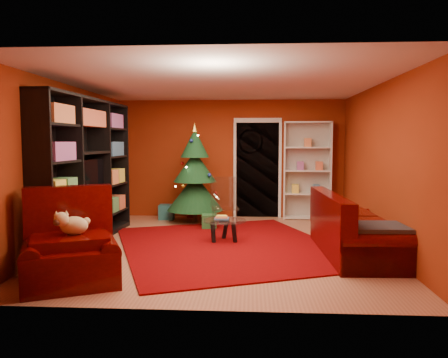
# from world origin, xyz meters

# --- Properties ---
(floor) EXTENTS (5.00, 5.50, 0.05)m
(floor) POSITION_xyz_m (0.00, 0.00, -0.03)
(floor) COLOR #A76548
(floor) RESTS_ON ground
(ceiling) EXTENTS (5.00, 5.50, 0.05)m
(ceiling) POSITION_xyz_m (0.00, 0.00, 2.62)
(ceiling) COLOR silver
(ceiling) RESTS_ON wall_back
(wall_back) EXTENTS (5.00, 0.05, 2.60)m
(wall_back) POSITION_xyz_m (0.00, 2.77, 1.30)
(wall_back) COLOR maroon
(wall_back) RESTS_ON ground
(wall_left) EXTENTS (0.05, 5.50, 2.60)m
(wall_left) POSITION_xyz_m (-2.52, 0.00, 1.30)
(wall_left) COLOR maroon
(wall_left) RESTS_ON ground
(wall_right) EXTENTS (0.05, 5.50, 2.60)m
(wall_right) POSITION_xyz_m (2.52, 0.00, 1.30)
(wall_right) COLOR maroon
(wall_right) RESTS_ON ground
(doorway) EXTENTS (1.06, 0.60, 2.16)m
(doorway) POSITION_xyz_m (0.60, 2.73, 1.05)
(doorway) COLOR black
(doorway) RESTS_ON floor
(rug) EXTENTS (4.38, 4.70, 0.02)m
(rug) POSITION_xyz_m (0.09, -0.04, 0.01)
(rug) COLOR #6C0203
(rug) RESTS_ON floor
(media_unit) EXTENTS (0.61, 3.13, 2.39)m
(media_unit) POSITION_xyz_m (-2.27, 0.05, 1.19)
(media_unit) COLOR black
(media_unit) RESTS_ON floor
(christmas_tree) EXTENTS (1.53, 1.53, 2.09)m
(christmas_tree) POSITION_xyz_m (-0.71, 2.03, 1.01)
(christmas_tree) COLOR #0E3218
(christmas_tree) RESTS_ON floor
(gift_box_teal) EXTENTS (0.32, 0.32, 0.32)m
(gift_box_teal) POSITION_xyz_m (-1.37, 2.34, 0.16)
(gift_box_teal) COLOR #1F5F69
(gift_box_teal) RESTS_ON floor
(gift_box_green) EXTENTS (0.30, 0.30, 0.28)m
(gift_box_green) POSITION_xyz_m (-0.34, 1.33, 0.14)
(gift_box_green) COLOR #1F592A
(gift_box_green) RESTS_ON floor
(gift_box_red) EXTENTS (0.23, 0.23, 0.19)m
(gift_box_red) POSITION_xyz_m (-0.84, 2.59, 0.10)
(gift_box_red) COLOR maroon
(gift_box_red) RESTS_ON floor
(white_bookshelf) EXTENTS (1.02, 0.41, 2.17)m
(white_bookshelf) POSITION_xyz_m (1.68, 2.57, 1.05)
(white_bookshelf) COLOR white
(white_bookshelf) RESTS_ON floor
(armchair) EXTENTS (1.54, 1.54, 0.91)m
(armchair) POSITION_xyz_m (-1.69, -1.97, 0.45)
(armchair) COLOR #3A0303
(armchair) RESTS_ON rug
(dog) EXTENTS (0.49, 0.44, 0.30)m
(dog) POSITION_xyz_m (-1.67, -1.90, 0.68)
(dog) COLOR beige
(dog) RESTS_ON armchair
(sofa) EXTENTS (1.05, 2.21, 0.94)m
(sofa) POSITION_xyz_m (2.02, -0.49, 0.47)
(sofa) COLOR #3A0303
(sofa) RESTS_ON rug
(coffee_table) EXTENTS (0.76, 0.76, 0.46)m
(coffee_table) POSITION_xyz_m (0.01, 0.23, 0.19)
(coffee_table) COLOR gray
(coffee_table) RESTS_ON rug
(acrylic_chair) EXTENTS (0.56, 0.60, 0.92)m
(acrylic_chair) POSITION_xyz_m (-0.03, 1.03, 0.46)
(acrylic_chair) COLOR #66605B
(acrylic_chair) RESTS_ON rug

